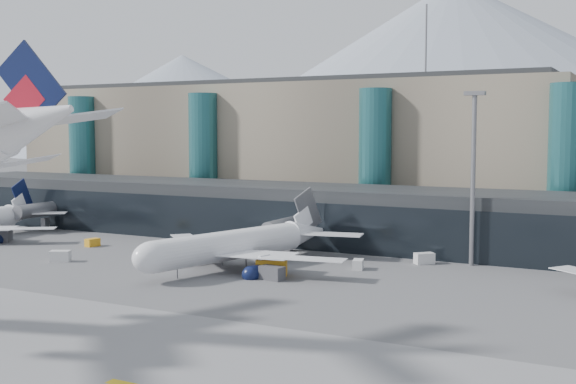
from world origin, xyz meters
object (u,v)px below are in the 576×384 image
object	(u,v)px
lightmast_mid	(473,168)
veh_g	(358,264)
veh_a	(60,256)
veh_b	(92,242)
jet_parked_mid	(248,235)
veh_f	(5,235)
veh_c	(272,273)
veh_h	(272,268)
veh_d	(424,258)

from	to	relation	value
lightmast_mid	veh_g	xyz separation A→B (m)	(-13.73, -10.56, -13.71)
lightmast_mid	veh_a	world-z (taller)	lightmast_mid
veh_b	jet_parked_mid	bearing A→B (deg)	-84.86
jet_parked_mid	veh_b	world-z (taller)	jet_parked_mid
veh_b	veh_f	xyz separation A→B (m)	(-17.97, -2.99, 0.40)
veh_a	veh_c	world-z (taller)	veh_c
jet_parked_mid	veh_c	distance (m)	11.34
lightmast_mid	veh_g	bearing A→B (deg)	-142.45
veh_a	veh_g	size ratio (longest dim) A/B	1.23
lightmast_mid	veh_a	bearing A→B (deg)	-155.47
lightmast_mid	veh_f	distance (m)	82.62
jet_parked_mid	veh_a	distance (m)	29.20
veh_a	veh_f	bearing A→B (deg)	129.37
veh_a	veh_c	size ratio (longest dim) A/B	0.90
veh_b	veh_a	bearing A→B (deg)	-146.06
jet_parked_mid	veh_b	distance (m)	33.24
jet_parked_mid	veh_a	size ratio (longest dim) A/B	12.81
veh_b	lightmast_mid	bearing A→B (deg)	-68.17
veh_a	veh_h	bearing A→B (deg)	-18.17
lightmast_mid	veh_a	size ratio (longest dim) A/B	8.59
veh_g	veh_f	bearing A→B (deg)	-101.01
veh_d	veh_c	bearing A→B (deg)	-169.57
veh_c	veh_g	xyz separation A→B (m)	(7.51, 12.10, -0.21)
veh_b	veh_d	bearing A→B (deg)	-68.86
veh_d	veh_h	world-z (taller)	veh_h
lightmast_mid	jet_parked_mid	size ratio (longest dim) A/B	0.67
veh_f	veh_h	distance (m)	57.71
lightmast_mid	veh_g	distance (m)	22.09
veh_c	veh_a	bearing A→B (deg)	-165.42
jet_parked_mid	veh_f	bearing A→B (deg)	106.26
jet_parked_mid	veh_h	world-z (taller)	jet_parked_mid
veh_b	veh_g	xyz separation A→B (m)	(48.36, 1.87, 0.03)
veh_c	veh_d	xyz separation A→B (m)	(14.71, 20.66, -0.10)
veh_d	veh_h	distance (m)	24.37
veh_g	veh_h	bearing A→B (deg)	-57.27
veh_c	veh_h	xyz separation A→B (m)	(-1.32, 2.31, 0.22)
veh_b	veh_f	bearing A→B (deg)	109.97
veh_f	veh_g	world-z (taller)	veh_f
veh_a	veh_b	world-z (taller)	veh_a
veh_f	veh_b	bearing A→B (deg)	-115.86
veh_a	veh_h	distance (m)	34.20
jet_parked_mid	lightmast_mid	bearing A→B (deg)	-45.67
lightmast_mid	veh_c	world-z (taller)	lightmast_mid
veh_b	veh_d	distance (m)	56.53
jet_parked_mid	veh_h	distance (m)	8.94
jet_parked_mid	veh_a	bearing A→B (deg)	126.98
jet_parked_mid	veh_f	size ratio (longest dim) A/B	9.90
jet_parked_mid	veh_b	bearing A→B (deg)	101.00
jet_parked_mid	veh_g	xyz separation A→B (m)	(15.50, 4.96, -3.93)
veh_f	veh_h	size ratio (longest dim) A/B	0.93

